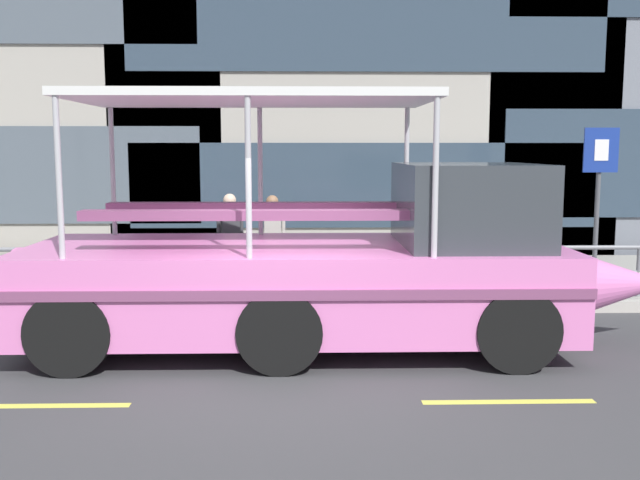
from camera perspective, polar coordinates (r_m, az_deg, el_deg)
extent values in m
plane|color=#3D3D3F|center=(8.37, -3.25, -10.79)|extent=(120.00, 120.00, 0.00)
cube|color=#99968E|center=(13.79, -2.52, -3.18)|extent=(32.00, 4.80, 0.18)
cube|color=#B2ADA3|center=(11.35, -2.76, -5.47)|extent=(32.00, 0.18, 0.18)
cube|color=#DBD64C|center=(7.95, -21.48, -12.29)|extent=(1.80, 0.12, 0.01)
cube|color=#DBD64C|center=(7.78, 14.91, -12.44)|extent=(1.80, 0.12, 0.01)
cube|color=#2D3D4C|center=(16.41, 3.70, 4.40)|extent=(10.84, 0.06, 1.95)
cube|color=#2D3D4C|center=(16.61, 3.80, 16.69)|extent=(10.84, 0.06, 1.95)
cylinder|color=gray|center=(11.52, -3.62, -0.69)|extent=(11.99, 0.07, 0.07)
cylinder|color=gray|center=(11.59, -3.60, -2.70)|extent=(11.99, 0.06, 0.06)
cylinder|color=gray|center=(12.40, -22.41, -2.58)|extent=(0.09, 0.09, 0.82)
cylinder|color=gray|center=(11.83, -13.33, -2.67)|extent=(0.09, 0.09, 0.82)
cylinder|color=gray|center=(11.59, -3.60, -2.70)|extent=(0.09, 0.09, 0.82)
cylinder|color=gray|center=(11.68, 6.25, -2.64)|extent=(0.09, 0.09, 0.82)
cylinder|color=gray|center=(12.11, 15.68, -2.52)|extent=(0.09, 0.09, 0.82)
cylinder|color=gray|center=(12.84, 24.24, -2.35)|extent=(0.09, 0.09, 0.82)
cylinder|color=#4C4F54|center=(13.22, 21.36, 2.29)|extent=(0.08, 0.08, 2.75)
cube|color=navy|center=(13.13, 21.65, 6.73)|extent=(0.60, 0.04, 0.76)
cube|color=white|center=(13.12, 21.69, 6.73)|extent=(0.24, 0.01, 0.36)
cube|color=pink|center=(9.39, -1.96, -3.65)|extent=(6.93, 2.59, 1.08)
cone|color=pink|center=(10.26, 22.51, -3.26)|extent=(1.56, 1.03, 1.03)
cylinder|color=pink|center=(10.04, -22.19, -3.47)|extent=(0.35, 1.03, 1.03)
cube|color=#783F64|center=(8.07, -2.05, -4.48)|extent=(6.93, 0.04, 0.12)
cube|color=#33383D|center=(9.49, 11.75, 2.84)|extent=(1.73, 2.18, 1.06)
cube|color=silver|center=(9.26, -5.31, 11.26)|extent=(4.50, 2.38, 0.10)
cylinder|color=#B2B2B7|center=(10.47, 6.96, 5.48)|extent=(0.07, 0.07, 1.84)
cylinder|color=#B2B2B7|center=(8.22, 9.27, 4.95)|extent=(0.07, 0.07, 1.84)
cylinder|color=#B2B2B7|center=(10.38, -4.82, 5.49)|extent=(0.07, 0.07, 1.84)
cylinder|color=#B2B2B7|center=(8.10, -5.77, 4.98)|extent=(0.07, 0.07, 1.84)
cylinder|color=#B2B2B7|center=(10.72, -16.32, 5.28)|extent=(0.07, 0.07, 1.84)
cylinder|color=#B2B2B7|center=(8.54, -20.24, 4.68)|extent=(0.07, 0.07, 1.84)
cube|color=#783F64|center=(9.89, -4.97, 2.69)|extent=(4.14, 0.28, 0.12)
cube|color=#783F64|center=(8.65, -5.47, 2.02)|extent=(4.14, 0.28, 0.12)
cylinder|color=black|center=(10.91, 11.92, -3.94)|extent=(1.00, 0.28, 1.00)
cylinder|color=black|center=(8.66, 15.56, -6.99)|extent=(1.00, 0.28, 1.00)
cylinder|color=black|center=(10.62, -2.83, -4.10)|extent=(1.00, 0.28, 1.00)
cylinder|color=black|center=(8.30, -3.23, -7.36)|extent=(1.00, 0.28, 1.00)
cylinder|color=black|center=(10.95, -15.65, -4.01)|extent=(1.00, 0.28, 1.00)
cylinder|color=black|center=(8.72, -19.50, -7.05)|extent=(1.00, 0.28, 1.00)
cylinder|color=#1E2338|center=(12.64, 10.80, -1.90)|extent=(0.11, 0.11, 0.85)
cylinder|color=#1E2338|center=(12.69, 11.52, -1.88)|extent=(0.11, 0.11, 0.85)
cube|color=#236B47|center=(12.57, 11.24, 1.38)|extent=(0.34, 0.22, 0.60)
cylinder|color=#236B47|center=(12.51, 10.33, 1.23)|extent=(0.07, 0.07, 0.54)
cylinder|color=#236B47|center=(12.65, 12.14, 1.25)|extent=(0.07, 0.07, 0.54)
sphere|color=tan|center=(12.54, 11.29, 3.39)|extent=(0.23, 0.23, 0.23)
cylinder|color=#1E2338|center=(12.85, -4.17, -1.75)|extent=(0.10, 0.10, 0.80)
cylinder|color=#1E2338|center=(12.86, -3.46, -1.74)|extent=(0.10, 0.10, 0.80)
cube|color=#B7B2A8|center=(12.77, -3.84, 1.27)|extent=(0.31, 0.20, 0.56)
cylinder|color=#B7B2A8|center=(12.76, -4.72, 1.13)|extent=(0.07, 0.07, 0.51)
cylinder|color=#B7B2A8|center=(12.78, -2.96, 1.15)|extent=(0.07, 0.07, 0.51)
sphere|color=#936B4C|center=(12.73, -3.86, 3.12)|extent=(0.22, 0.22, 0.22)
cylinder|color=#47423D|center=(12.56, -7.55, -1.96)|extent=(0.10, 0.10, 0.82)
cylinder|color=#47423D|center=(12.60, -6.83, -1.92)|extent=(0.10, 0.10, 0.82)
cube|color=#38383D|center=(12.49, -7.24, 1.24)|extent=(0.35, 0.27, 0.58)
cylinder|color=#38383D|center=(12.44, -8.15, 1.07)|extent=(0.07, 0.07, 0.52)
cylinder|color=#38383D|center=(12.54, -6.34, 1.15)|extent=(0.07, 0.07, 0.52)
sphere|color=beige|center=(12.45, -7.27, 3.19)|extent=(0.23, 0.23, 0.23)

